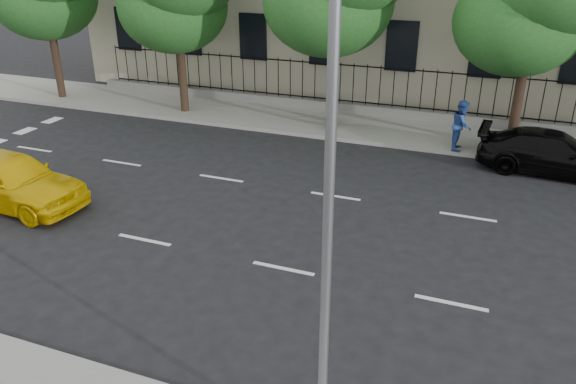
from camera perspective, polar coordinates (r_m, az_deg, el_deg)
name	(u,v)px	position (r m, az deg, el deg)	size (l,w,h in m)	color
ground	(239,329)	(12.00, -4.95, -13.73)	(120.00, 120.00, 0.00)	black
far_sidewalk	(383,129)	(23.97, 9.62, 6.34)	(60.00, 4.00, 0.15)	gray
lane_markings	(313,228)	(15.70, 2.51, -3.66)	(49.60, 4.62, 0.01)	silver
iron_fence	(392,105)	(25.41, 10.53, 8.67)	(30.00, 0.50, 2.20)	slate
street_light	(343,131)	(7.24, 5.57, 6.17)	(0.25, 3.32, 8.05)	slate
yellow_taxi	(10,180)	(18.63, -26.40, 1.14)	(1.95, 4.86, 1.65)	#E3B506
black_sedan	(553,153)	(21.11, 25.33, 3.60)	(2.00, 4.93, 1.43)	black
pedestrian_far	(462,125)	(21.78, 17.23, 6.51)	(0.90, 0.70, 1.86)	#284996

